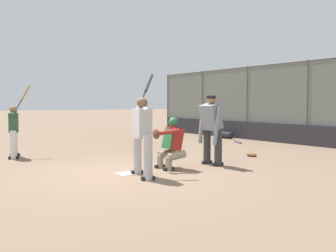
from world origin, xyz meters
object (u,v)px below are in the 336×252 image
at_px(spare_bat_near_backstop, 238,142).
at_px(fielding_glove_on_dirt, 252,155).
at_px(batter_on_deck, 14,129).
at_px(batter_at_plate, 142,134).
at_px(catcher_behind_plate, 171,142).
at_px(equipment_bag_dugout_side, 222,135).
at_px(umpire_home, 211,127).

height_order(spare_bat_near_backstop, fielding_glove_on_dirt, fielding_glove_on_dirt).
bearing_deg(batter_on_deck, batter_at_plate, -145.67).
height_order(batter_at_plate, catcher_behind_plate, batter_at_plate).
bearing_deg(batter_at_plate, catcher_behind_plate, -51.06).
height_order(fielding_glove_on_dirt, equipment_bag_dugout_side, equipment_bag_dugout_side).
xyz_separation_m(catcher_behind_plate, fielding_glove_on_dirt, (0.40, -3.22, -0.59)).
xyz_separation_m(batter_on_deck, spare_bat_near_backstop, (-0.67, -8.35, -0.79)).
xyz_separation_m(batter_at_plate, spare_bat_near_backstop, (4.03, -6.79, -0.90)).
bearing_deg(catcher_behind_plate, batter_at_plate, 120.58).
distance_m(umpire_home, batter_on_deck, 5.76).
bearing_deg(spare_bat_near_backstop, equipment_bag_dugout_side, -179.69).
bearing_deg(spare_bat_near_backstop, fielding_glove_on_dirt, -12.09).
height_order(umpire_home, equipment_bag_dugout_side, umpire_home).
bearing_deg(spare_bat_near_backstop, batter_at_plate, -32.77).
height_order(catcher_behind_plate, umpire_home, umpire_home).
bearing_deg(fielding_glove_on_dirt, umpire_home, 104.55).
bearing_deg(fielding_glove_on_dirt, equipment_bag_dugout_side, -34.11).
xyz_separation_m(catcher_behind_plate, equipment_bag_dugout_side, (5.54, -6.70, -0.49)).
bearing_deg(batter_on_deck, spare_bat_near_backstop, -78.55).
relative_size(fielding_glove_on_dirt, equipment_bag_dugout_side, 0.23).
relative_size(catcher_behind_plate, spare_bat_near_backstop, 1.57).
height_order(batter_at_plate, batter_on_deck, batter_at_plate).
bearing_deg(catcher_behind_plate, umpire_home, -91.64).
bearing_deg(equipment_bag_dugout_side, fielding_glove_on_dirt, 145.89).
distance_m(batter_on_deck, fielding_glove_on_dirt, 7.02).
height_order(catcher_behind_plate, batter_on_deck, batter_on_deck).
xyz_separation_m(spare_bat_near_backstop, fielding_glove_on_dirt, (-3.09, 2.47, 0.02)).
xyz_separation_m(catcher_behind_plate, umpire_home, (-0.13, -1.17, 0.32)).
distance_m(catcher_behind_plate, equipment_bag_dugout_side, 8.71).
relative_size(catcher_behind_plate, umpire_home, 0.69).
distance_m(umpire_home, fielding_glove_on_dirt, 2.30).
relative_size(batter_at_plate, batter_on_deck, 1.05).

